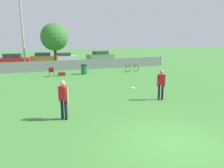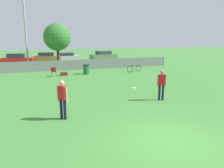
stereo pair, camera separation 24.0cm
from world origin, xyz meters
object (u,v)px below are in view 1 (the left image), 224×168
at_px(light_pole, 22,21).
at_px(parked_car_tan, 43,57).
at_px(player_thrower_red, 63,97).
at_px(parked_car_olive, 101,56).
at_px(tree_near_pole, 54,37).
at_px(frisbee_disc, 133,88).
at_px(parked_car_silver, 63,57).
at_px(folding_chair_sideline, 51,71).
at_px(bicycle_sideline, 132,68).
at_px(trash_bin, 84,69).
at_px(gear_bag_sideline, 62,74).
at_px(player_defender_red, 161,83).
at_px(parked_car_red, 13,59).

distance_m(light_pole, parked_car_tan, 8.86).
relative_size(player_thrower_red, parked_car_olive, 0.40).
distance_m(tree_near_pole, frisbee_disc, 13.01).
bearing_deg(parked_car_silver, parked_car_olive, -2.18).
bearing_deg(folding_chair_sideline, bicycle_sideline, -167.56).
xyz_separation_m(trash_bin, gear_bag_sideline, (-2.17, -0.09, -0.32)).
bearing_deg(bicycle_sideline, player_thrower_red, -138.28).
bearing_deg(parked_car_tan, light_pole, -99.17).
relative_size(bicycle_sideline, parked_car_olive, 0.40).
distance_m(player_defender_red, parked_car_tan, 23.17).
height_order(tree_near_pole, trash_bin, tree_near_pole).
relative_size(folding_chair_sideline, bicycle_sideline, 0.50).
xyz_separation_m(trash_bin, parked_car_tan, (-3.06, 12.37, 0.22)).
bearing_deg(parked_car_olive, folding_chair_sideline, -133.60).
distance_m(tree_near_pole, parked_car_olive, 11.11).
height_order(folding_chair_sideline, bicycle_sideline, folding_chair_sideline).
xyz_separation_m(player_thrower_red, frisbee_disc, (5.46, 4.38, -0.98)).
relative_size(player_thrower_red, parked_car_silver, 0.43).
relative_size(player_defender_red, parked_car_red, 0.40).
height_order(player_thrower_red, gear_bag_sideline, player_thrower_red).
height_order(gear_bag_sideline, parked_car_tan, parked_car_tan).
distance_m(bicycle_sideline, parked_car_olive, 12.60).
distance_m(tree_near_pole, player_defender_red, 15.86).
relative_size(bicycle_sideline, trash_bin, 1.86).
xyz_separation_m(folding_chair_sideline, parked_car_red, (-3.81, 10.90, 0.18)).
bearing_deg(frisbee_disc, bicycle_sideline, 65.11).
height_order(tree_near_pole, frisbee_disc, tree_near_pole).
bearing_deg(folding_chair_sideline, parked_car_red, -59.35).
relative_size(bicycle_sideline, parked_car_tan, 0.41).
bearing_deg(parked_car_olive, light_pole, -155.74).
relative_size(parked_car_red, parked_car_tan, 1.01).
height_order(trash_bin, gear_bag_sideline, trash_bin).
height_order(parked_car_red, parked_car_tan, parked_car_red).
bearing_deg(gear_bag_sideline, player_thrower_red, -97.20).
xyz_separation_m(folding_chair_sideline, parked_car_silver, (2.86, 12.85, 0.13)).
height_order(player_defender_red, gear_bag_sideline, player_defender_red).
relative_size(frisbee_disc, folding_chair_sideline, 0.33).
height_order(frisbee_disc, parked_car_silver, parked_car_silver).
height_order(player_thrower_red, bicycle_sideline, player_thrower_red).
height_order(frisbee_disc, folding_chair_sideline, folding_chair_sideline).
xyz_separation_m(light_pole, trash_bin, (5.39, -5.10, -4.71)).
relative_size(tree_near_pole, player_thrower_red, 2.93).
height_order(player_thrower_red, parked_car_tan, player_thrower_red).
bearing_deg(trash_bin, frisbee_disc, -75.11).
relative_size(light_pole, tree_near_pole, 1.74).
bearing_deg(player_thrower_red, trash_bin, 120.94).
distance_m(player_defender_red, gear_bag_sideline, 11.01).
height_order(parked_car_tan, parked_car_olive, parked_car_olive).
bearing_deg(bicycle_sideline, parked_car_red, 127.36).
bearing_deg(parked_car_silver, trash_bin, -89.83).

